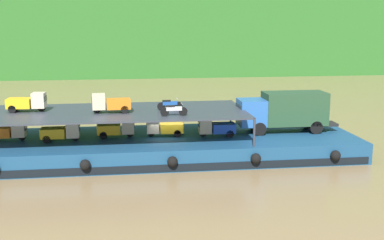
% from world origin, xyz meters
% --- Properties ---
extents(ground_plane, '(400.00, 400.00, 0.00)m').
position_xyz_m(ground_plane, '(0.00, 0.00, 0.00)').
color(ground_plane, olive).
extents(cargo_barge, '(28.37, 9.22, 1.50)m').
position_xyz_m(cargo_barge, '(0.00, -0.03, 0.75)').
color(cargo_barge, navy).
rests_on(cargo_barge, ground).
extents(covered_lorry, '(7.87, 2.34, 3.10)m').
position_xyz_m(covered_lorry, '(9.20, 0.34, 3.19)').
color(covered_lorry, '#285BA3').
rests_on(covered_lorry, cargo_barge).
extents(cargo_rack, '(19.17, 7.85, 2.00)m').
position_xyz_m(cargo_rack, '(-3.80, 0.00, 3.44)').
color(cargo_rack, '#2D333D').
rests_on(cargo_rack, cargo_barge).
extents(mini_truck_lower_stern, '(2.77, 1.25, 1.38)m').
position_xyz_m(mini_truck_lower_stern, '(-11.50, 0.26, 2.19)').
color(mini_truck_lower_stern, orange).
rests_on(mini_truck_lower_stern, cargo_barge).
extents(mini_truck_lower_aft, '(2.75, 1.21, 1.38)m').
position_xyz_m(mini_truck_lower_aft, '(-7.63, -0.46, 2.19)').
color(mini_truck_lower_aft, gold).
rests_on(mini_truck_lower_aft, cargo_barge).
extents(mini_truck_lower_mid, '(2.75, 1.21, 1.38)m').
position_xyz_m(mini_truck_lower_mid, '(-3.71, 0.25, 2.19)').
color(mini_truck_lower_mid, gold).
rests_on(mini_truck_lower_mid, cargo_barge).
extents(mini_truck_lower_fore, '(2.79, 1.28, 1.38)m').
position_xyz_m(mini_truck_lower_fore, '(-0.17, 0.15, 2.19)').
color(mini_truck_lower_fore, gold).
rests_on(mini_truck_lower_fore, cargo_barge).
extents(mini_truck_lower_bow, '(2.76, 1.23, 1.38)m').
position_xyz_m(mini_truck_lower_bow, '(3.67, -0.46, 2.19)').
color(mini_truck_lower_bow, '#1E47B7').
rests_on(mini_truck_lower_bow, cargo_barge).
extents(mini_truck_upper_stern, '(2.79, 1.30, 1.38)m').
position_xyz_m(mini_truck_upper_stern, '(-10.08, 0.78, 4.19)').
color(mini_truck_upper_stern, gold).
rests_on(mini_truck_upper_stern, cargo_rack).
extents(mini_truck_upper_mid, '(2.79, 1.29, 1.38)m').
position_xyz_m(mini_truck_upper_mid, '(-4.05, -0.47, 4.19)').
color(mini_truck_upper_mid, orange).
rests_on(mini_truck_upper_mid, cargo_rack).
extents(motorcycle_upper_port, '(1.90, 0.55, 0.87)m').
position_xyz_m(motorcycle_upper_port, '(0.31, -2.36, 3.93)').
color(motorcycle_upper_port, black).
rests_on(motorcycle_upper_port, cargo_rack).
extents(motorcycle_upper_centre, '(1.90, 0.55, 0.87)m').
position_xyz_m(motorcycle_upper_centre, '(0.24, -0.00, 3.93)').
color(motorcycle_upper_centre, black).
rests_on(motorcycle_upper_centre, cargo_rack).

